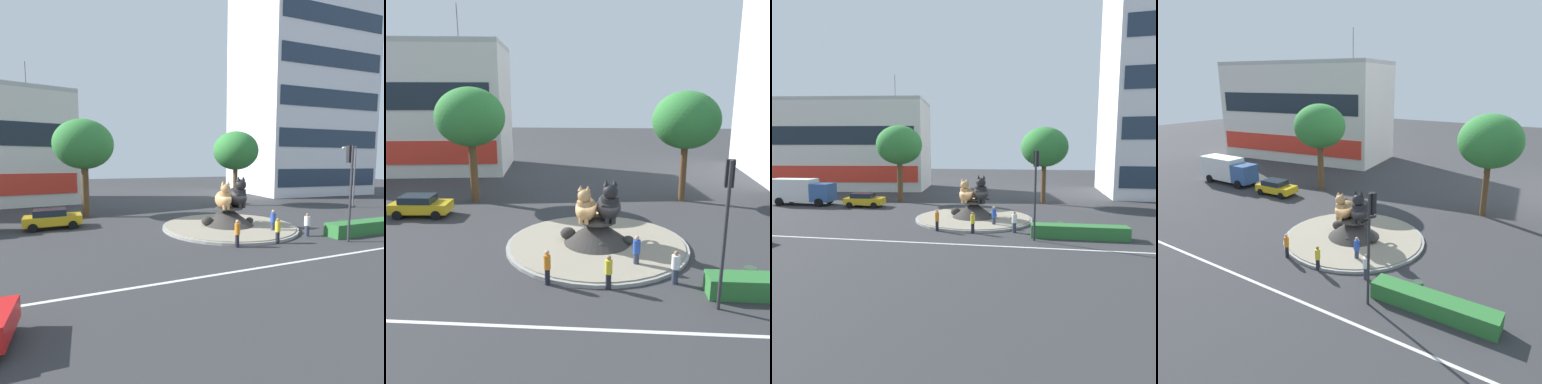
% 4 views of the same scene
% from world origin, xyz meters
% --- Properties ---
extents(ground_plane, '(160.00, 160.00, 0.00)m').
position_xyz_m(ground_plane, '(0.00, 0.00, 0.00)').
color(ground_plane, '#333335').
extents(lane_centreline, '(112.00, 0.20, 0.01)m').
position_xyz_m(lane_centreline, '(0.00, -8.12, 0.00)').
color(lane_centreline, silver).
rests_on(lane_centreline, ground).
extents(roundabout_island, '(10.14, 10.14, 1.58)m').
position_xyz_m(roundabout_island, '(-0.01, 0.02, 0.48)').
color(roundabout_island, gray).
rests_on(roundabout_island, ground).
extents(cat_statue_calico, '(1.55, 2.11, 2.08)m').
position_xyz_m(cat_statue_calico, '(-0.63, -0.29, 2.34)').
color(cat_statue_calico, tan).
rests_on(cat_statue_calico, roundabout_island).
extents(cat_statue_black, '(1.53, 2.47, 2.38)m').
position_xyz_m(cat_statue_black, '(0.64, -0.07, 2.45)').
color(cat_statue_black, black).
rests_on(cat_statue_black, roundabout_island).
extents(traffic_light_mast, '(0.35, 0.46, 6.00)m').
position_xyz_m(traffic_light_mast, '(5.00, -6.23, 4.12)').
color(traffic_light_mast, '#2D2D33').
rests_on(traffic_light_mast, ground).
extents(shophouse_block, '(24.47, 13.43, 18.05)m').
position_xyz_m(shophouse_block, '(-22.37, 21.80, 6.80)').
color(shophouse_block, silver).
rests_on(shophouse_block, ground).
extents(clipped_hedge_strip, '(6.50, 1.20, 0.90)m').
position_xyz_m(clipped_hedge_strip, '(8.04, -5.16, 0.45)').
color(clipped_hedge_strip, '#2D7033').
rests_on(clipped_hedge_strip, ground).
extents(broadleaf_tree_behind_island, '(5.27, 5.27, 8.88)m').
position_xyz_m(broadleaf_tree_behind_island, '(-9.96, 8.93, 6.58)').
color(broadleaf_tree_behind_island, brown).
rests_on(broadleaf_tree_behind_island, ground).
extents(second_tree_near_tower, '(5.19, 5.19, 8.61)m').
position_xyz_m(second_tree_near_tower, '(6.52, 10.23, 6.36)').
color(second_tree_near_tower, brown).
rests_on(second_tree_near_tower, ground).
extents(pedestrian_orange_shirt, '(0.32, 0.32, 1.64)m').
position_xyz_m(pedestrian_orange_shirt, '(-2.11, -4.77, 0.88)').
color(pedestrian_orange_shirt, black).
rests_on(pedestrian_orange_shirt, ground).
extents(pedestrian_yellow_shirt, '(0.33, 0.33, 1.58)m').
position_xyz_m(pedestrian_yellow_shirt, '(0.62, -4.98, 0.83)').
color(pedestrian_yellow_shirt, black).
rests_on(pedestrian_yellow_shirt, ground).
extents(pedestrian_blue_shirt, '(0.37, 0.37, 1.68)m').
position_xyz_m(pedestrian_blue_shirt, '(1.99, -2.73, 0.88)').
color(pedestrian_blue_shirt, '#33384C').
rests_on(pedestrian_blue_shirt, ground).
extents(pedestrian_white_shirt, '(0.38, 0.38, 1.58)m').
position_xyz_m(pedestrian_white_shirt, '(3.62, -4.26, 0.82)').
color(pedestrian_white_shirt, '#33384C').
rests_on(pedestrian_white_shirt, ground).
extents(hatchback_near_shophouse, '(4.12, 2.30, 1.48)m').
position_xyz_m(hatchback_near_shophouse, '(-12.50, 4.80, 0.79)').
color(hatchback_near_shophouse, gold).
rests_on(hatchback_near_shophouse, ground).
extents(delivery_box_truck, '(7.09, 2.52, 2.88)m').
position_xyz_m(delivery_box_truck, '(-20.07, 5.04, 1.57)').
color(delivery_box_truck, '#335693').
rests_on(delivery_box_truck, ground).
extents(litter_bin, '(0.56, 0.56, 0.90)m').
position_xyz_m(litter_bin, '(6.86, -4.30, 0.45)').
color(litter_bin, '#2D4233').
rests_on(litter_bin, ground).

